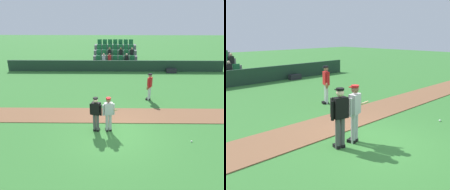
# 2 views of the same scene
# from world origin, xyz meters

# --- Properties ---
(ground_plane) EXTENTS (80.00, 80.00, 0.00)m
(ground_plane) POSITION_xyz_m (0.00, 0.00, 0.00)
(ground_plane) COLOR #387A33
(infield_dirt_path) EXTENTS (28.00, 1.84, 0.03)m
(infield_dirt_path) POSITION_xyz_m (0.00, 2.07, 0.01)
(infield_dirt_path) COLOR brown
(infield_dirt_path) RESTS_ON ground
(dugout_fence) EXTENTS (20.00, 0.16, 1.02)m
(dugout_fence) POSITION_xyz_m (0.00, 11.37, 0.51)
(dugout_fence) COLOR #1E3828
(dugout_fence) RESTS_ON ground
(stadium_bleachers) EXTENTS (4.45, 3.80, 2.45)m
(stadium_bleachers) POSITION_xyz_m (0.00, 13.65, 0.74)
(stadium_bleachers) COLOR slate
(stadium_bleachers) RESTS_ON ground
(batter_grey_jersey) EXTENTS (0.74, 0.71, 1.76)m
(batter_grey_jersey) POSITION_xyz_m (-0.30, 0.37, 0.97)
(batter_grey_jersey) COLOR #B2B2B2
(batter_grey_jersey) RESTS_ON ground
(umpire_home_plate) EXTENTS (0.58, 0.37, 1.76)m
(umpire_home_plate) POSITION_xyz_m (-0.91, 0.39, 1.00)
(umpire_home_plate) COLOR #4C4C4C
(umpire_home_plate) RESTS_ON ground
(runner_red_jersey) EXTENTS (0.44, 0.61, 1.76)m
(runner_red_jersey) POSITION_xyz_m (2.19, 4.39, 0.96)
(runner_red_jersey) COLOR silver
(runner_red_jersey) RESTS_ON ground
(baseball) EXTENTS (0.07, 0.07, 0.07)m
(baseball) POSITION_xyz_m (3.44, -0.55, 0.04)
(baseball) COLOR white
(baseball) RESTS_ON ground
(equipment_bag) EXTENTS (0.90, 0.36, 0.36)m
(equipment_bag) POSITION_xyz_m (5.13, 10.92, 0.18)
(equipment_bag) COLOR #232328
(equipment_bag) RESTS_ON ground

